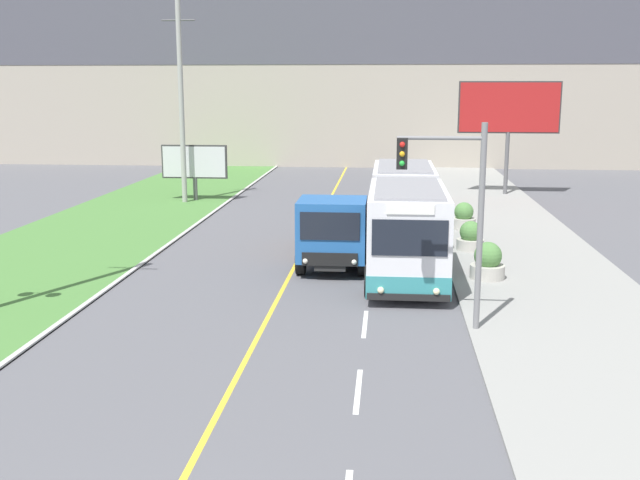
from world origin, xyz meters
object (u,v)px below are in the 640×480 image
planter_round_third (464,217)px  dump_truck (334,232)px  utility_pole_far (181,100)px  city_bus (405,217)px  traffic_light_mast (455,200)px  car_distant (404,193)px  planter_round_second (470,237)px  planter_round_near (488,263)px  billboard_small (194,163)px  billboard_large (509,110)px

planter_round_third → dump_truck: bearing=-125.6°
planter_round_third → utility_pole_far: bearing=154.8°
city_bus → traffic_light_mast: traffic_light_mast is taller
city_bus → car_distant: (0.24, 12.97, -0.95)m
dump_truck → planter_round_second: dump_truck is taller
planter_round_second → planter_round_third: size_ratio=0.95×
planter_round_near → planter_round_second: (-0.10, 4.44, -0.04)m
planter_round_near → planter_round_second: 4.44m
city_bus → planter_round_third: 6.87m
city_bus → billboard_small: city_bus is taller
car_distant → billboard_small: bearing=175.7°
planter_round_near → planter_round_third: size_ratio=1.03×
car_distant → planter_round_second: size_ratio=3.75×
dump_truck → planter_round_third: bearing=54.4°
city_bus → billboard_large: size_ratio=1.90×
traffic_light_mast → planter_round_near: bearing=73.0°
billboard_large → planter_round_near: 21.01m
city_bus → planter_round_third: city_bus is taller
traffic_light_mast → city_bus: bearing=97.7°
planter_round_third → planter_round_second: bearing=-92.1°
planter_round_second → traffic_light_mast: bearing=-98.9°
traffic_light_mast → billboard_large: bearing=78.5°
dump_truck → planter_round_third: dump_truck is taller
car_distant → traffic_light_mast: 21.20m
utility_pole_far → traffic_light_mast: (13.02, -21.14, -2.10)m
car_distant → planter_round_near: car_distant is taller
traffic_light_mast → planter_round_third: traffic_light_mast is taller
utility_pole_far → planter_round_third: bearing=-25.2°
utility_pole_far → traffic_light_mast: bearing=-58.4°
utility_pole_far → car_distant: bearing=-0.7°
city_bus → car_distant: size_ratio=2.94×
utility_pole_far → planter_round_third: (14.71, -6.91, -5.02)m
dump_truck → car_distant: bearing=78.9°
traffic_light_mast → planter_round_third: (1.69, 14.23, -2.92)m
utility_pole_far → planter_round_near: bearing=-47.1°
billboard_small → planter_round_third: billboard_small is taller
car_distant → billboard_large: billboard_large is taller
utility_pole_far → planter_round_second: utility_pole_far is taller
billboard_small → planter_round_near: bearing=-49.3°
dump_truck → billboard_large: bearing=64.8°
planter_round_near → planter_round_third: bearing=89.6°
dump_truck → planter_round_near: (5.24, -1.45, -0.67)m
billboard_small → planter_round_near: 21.85m
utility_pole_far → billboard_small: size_ratio=3.00×
dump_truck → billboard_small: 17.56m
traffic_light_mast → billboard_small: traffic_light_mast is taller
city_bus → planter_round_third: size_ratio=10.51×
utility_pole_far → planter_round_second: 19.13m
utility_pole_far → planter_round_near: (14.65, -15.78, -5.01)m
city_bus → planter_round_second: (2.61, 1.77, -1.06)m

